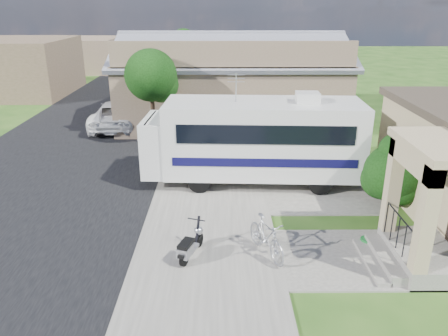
{
  "coord_description": "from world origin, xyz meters",
  "views": [
    {
      "loc": [
        -0.6,
        -11.15,
        6.49
      ],
      "look_at": [
        -0.5,
        2.5,
        1.3
      ],
      "focal_mm": 35.0,
      "sensor_mm": 36.0,
      "label": 1
    }
  ],
  "objects_px": {
    "scooter": "(190,245)",
    "bicycle": "(266,239)",
    "shrub": "(395,170)",
    "garden_hose": "(367,242)",
    "van": "(138,84)",
    "motorhome": "(255,138)",
    "pickup_truck": "(119,114)"
  },
  "relations": [
    {
      "from": "van",
      "to": "bicycle",
      "type": "bearing_deg",
      "value": -79.23
    },
    {
      "from": "motorhome",
      "to": "pickup_truck",
      "type": "bearing_deg",
      "value": 133.43
    },
    {
      "from": "van",
      "to": "motorhome",
      "type": "bearing_deg",
      "value": -73.59
    },
    {
      "from": "pickup_truck",
      "to": "van",
      "type": "distance_m",
      "value": 8.13
    },
    {
      "from": "motorhome",
      "to": "pickup_truck",
      "type": "relative_size",
      "value": 1.53
    },
    {
      "from": "shrub",
      "to": "garden_hose",
      "type": "xyz_separation_m",
      "value": [
        -1.54,
        -2.48,
        -1.24
      ]
    },
    {
      "from": "pickup_truck",
      "to": "garden_hose",
      "type": "relative_size",
      "value": 13.22
    },
    {
      "from": "shrub",
      "to": "bicycle",
      "type": "distance_m",
      "value": 5.49
    },
    {
      "from": "shrub",
      "to": "scooter",
      "type": "xyz_separation_m",
      "value": [
        -6.54,
        -3.17,
        -0.9
      ]
    },
    {
      "from": "scooter",
      "to": "garden_hose",
      "type": "xyz_separation_m",
      "value": [
        5.0,
        0.69,
        -0.34
      ]
    },
    {
      "from": "scooter",
      "to": "garden_hose",
      "type": "distance_m",
      "value": 5.06
    },
    {
      "from": "motorhome",
      "to": "bicycle",
      "type": "distance_m",
      "value": 5.43
    },
    {
      "from": "motorhome",
      "to": "scooter",
      "type": "relative_size",
      "value": 5.83
    },
    {
      "from": "scooter",
      "to": "pickup_truck",
      "type": "bearing_deg",
      "value": 129.49
    },
    {
      "from": "van",
      "to": "garden_hose",
      "type": "distance_m",
      "value": 23.21
    },
    {
      "from": "motorhome",
      "to": "shrub",
      "type": "height_order",
      "value": "motorhome"
    },
    {
      "from": "scooter",
      "to": "bicycle",
      "type": "xyz_separation_m",
      "value": [
        2.04,
        0.12,
        0.12
      ]
    },
    {
      "from": "scooter",
      "to": "van",
      "type": "xyz_separation_m",
      "value": [
        -5.17,
        21.54,
        0.51
      ]
    },
    {
      "from": "bicycle",
      "to": "pickup_truck",
      "type": "xyz_separation_m",
      "value": [
        -6.86,
        13.31,
        0.19
      ]
    },
    {
      "from": "motorhome",
      "to": "pickup_truck",
      "type": "distance_m",
      "value": 10.63
    },
    {
      "from": "garden_hose",
      "to": "shrub",
      "type": "bearing_deg",
      "value": 58.19
    },
    {
      "from": "shrub",
      "to": "van",
      "type": "height_order",
      "value": "shrub"
    },
    {
      "from": "shrub",
      "to": "garden_hose",
      "type": "height_order",
      "value": "shrub"
    },
    {
      "from": "shrub",
      "to": "garden_hose",
      "type": "bearing_deg",
      "value": -121.81
    },
    {
      "from": "pickup_truck",
      "to": "garden_hose",
      "type": "bearing_deg",
      "value": 125.88
    },
    {
      "from": "garden_hose",
      "to": "scooter",
      "type": "bearing_deg",
      "value": -172.14
    },
    {
      "from": "bicycle",
      "to": "van",
      "type": "height_order",
      "value": "van"
    },
    {
      "from": "motorhome",
      "to": "scooter",
      "type": "height_order",
      "value": "motorhome"
    },
    {
      "from": "bicycle",
      "to": "pickup_truck",
      "type": "distance_m",
      "value": 14.97
    },
    {
      "from": "motorhome",
      "to": "garden_hose",
      "type": "xyz_separation_m",
      "value": [
        2.9,
        -4.72,
        -1.67
      ]
    },
    {
      "from": "scooter",
      "to": "bicycle",
      "type": "distance_m",
      "value": 2.05
    },
    {
      "from": "bicycle",
      "to": "garden_hose",
      "type": "distance_m",
      "value": 3.04
    }
  ]
}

